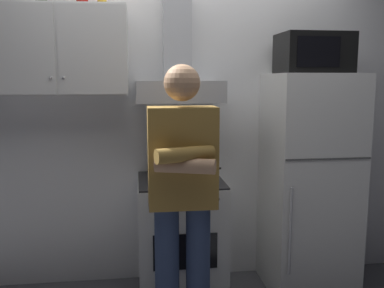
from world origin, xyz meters
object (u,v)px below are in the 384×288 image
refrigerator (309,184)px  person_standing (183,198)px  cooking_pot (201,174)px  stove_oven (181,237)px  upper_cabinet (61,51)px  range_hood (178,74)px  microwave (313,53)px

refrigerator → person_standing: person_standing is taller
person_standing → cooking_pot: size_ratio=6.01×
stove_oven → person_standing: bearing=-94.7°
upper_cabinet → range_hood: range_hood is taller
range_hood → upper_cabinet: bearing=-179.9°
upper_cabinet → cooking_pot: bearing=-14.7°
range_hood → microwave: 0.97m
stove_oven → range_hood: (0.00, 0.13, 1.16)m
range_hood → cooking_pot: bearing=-62.1°
refrigerator → cooking_pot: (-0.82, -0.12, 0.12)m
refrigerator → cooking_pot: bearing=-171.7°
stove_oven → microwave: 1.62m
upper_cabinet → cooking_pot: (0.93, -0.24, -0.83)m
range_hood → microwave: size_ratio=1.56×
range_hood → cooking_pot: range_hood is taller
upper_cabinet → cooking_pot: upper_cabinet is taller
upper_cabinet → refrigerator: (1.75, -0.12, -0.95)m
microwave → cooking_pot: size_ratio=1.76×
stove_oven → cooking_pot: 0.52m
upper_cabinet → stove_oven: 1.55m
microwave → person_standing: microwave is taller
stove_oven → microwave: bearing=1.2°
refrigerator → cooking_pot: refrigerator is taller
range_hood → microwave: (0.95, -0.11, 0.14)m
upper_cabinet → range_hood: 0.81m
range_hood → cooking_pot: 0.73m
microwave → refrigerator: bearing=-89.1°
microwave → person_standing: bearing=-148.0°
stove_oven → refrigerator: 1.02m
stove_oven → refrigerator: (0.95, 0.00, 0.37)m
refrigerator → microwave: microwave is taller
upper_cabinet → microwave: (1.75, -0.11, -0.01)m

